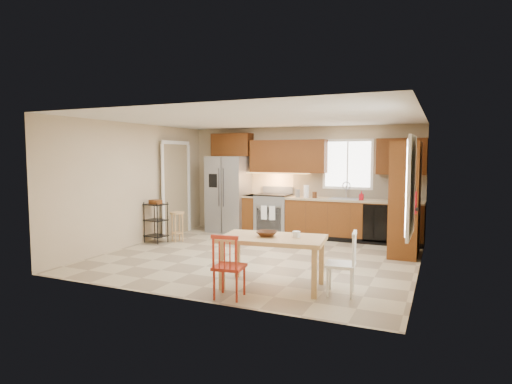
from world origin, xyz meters
The scene contains 33 objects.
floor centered at (0.00, 0.00, 0.00)m, with size 5.50×5.50×0.00m, color tan.
ceiling centered at (0.00, 0.00, 2.50)m, with size 5.50×5.00×0.02m, color silver.
wall_back centered at (0.00, 2.50, 1.25)m, with size 5.50×0.02×2.50m, color #CCB793.
wall_front centered at (0.00, -2.50, 1.25)m, with size 5.50×0.02×2.50m, color #CCB793.
wall_left centered at (-2.75, 0.00, 1.25)m, with size 0.02×5.00×2.50m, color #CCB793.
wall_right centered at (2.75, 0.00, 1.25)m, with size 0.02×5.00×2.50m, color #CCB793.
refrigerator centered at (-1.70, 2.12, 0.91)m, with size 0.92×0.75×1.82m, color gray.
range_stove centered at (-0.55, 2.19, 0.46)m, with size 0.76×0.63×0.92m, color gray.
base_cabinet_narrow centered at (-1.10, 2.20, 0.45)m, with size 0.30×0.60×0.90m, color brown.
base_cabinet_run centered at (1.29, 2.20, 0.45)m, with size 2.92×0.60×0.90m, color brown.
dishwasher centered at (1.85, 1.91, 0.45)m, with size 0.60×0.02×0.78m, color black.
backsplash centered at (1.29, 2.48, 1.18)m, with size 2.92×0.03×0.55m, color beige.
upper_over_fridge centered at (-1.70, 2.33, 2.10)m, with size 1.00×0.35×0.55m, color #542D0E.
upper_left_block centered at (-0.25, 2.33, 1.83)m, with size 1.80×0.35×0.75m, color #542D0E.
upper_right_block centered at (2.25, 2.33, 1.83)m, with size 1.00×0.35×0.75m, color #542D0E.
window_back centered at (1.10, 2.48, 1.65)m, with size 1.12×0.04×1.12m, color white.
sink centered at (1.10, 2.20, 0.86)m, with size 0.62×0.46×0.16m, color gray.
undercab_glow centered at (-0.55, 2.30, 1.43)m, with size 1.60×0.30×0.01m, color #FFBF66.
soap_bottle centered at (1.48, 2.10, 1.00)m, with size 0.09×0.09×0.19m, color #B10C17.
paper_towel centered at (0.25, 2.15, 1.04)m, with size 0.12×0.12×0.28m, color white.
canister_steel centered at (0.05, 2.15, 0.99)m, with size 0.11×0.11×0.18m, color gray.
canister_wood centered at (0.45, 2.12, 0.97)m, with size 0.10×0.10×0.14m, color #4F2A15.
pantry centered at (2.43, 1.20, 1.05)m, with size 0.50×0.95×2.10m, color brown.
fire_extinguisher centered at (2.63, 0.15, 1.10)m, with size 0.12×0.12×0.36m, color #B10C17.
window_right centered at (2.68, -1.15, 1.45)m, with size 0.04×1.02×1.32m, color white.
doorway centered at (-2.67, 1.30, 1.05)m, with size 0.04×0.95×2.10m, color #8C7A59.
dining_table centered at (0.90, -1.55, 0.35)m, with size 1.44×0.81×0.70m, color tan, non-canonical shape.
chair_red centered at (0.55, -2.20, 0.42)m, with size 0.40×0.40×0.85m, color #B2301B, non-canonical shape.
chair_white centered at (1.85, -1.50, 0.42)m, with size 0.40×0.40×0.85m, color white, non-canonical shape.
table_bowl centered at (0.81, -1.55, 0.71)m, with size 0.29×0.29×0.07m, color #4F2A15.
table_jar centered at (1.21, -1.46, 0.74)m, with size 0.10×0.10×0.11m, color white.
bar_stool centered at (-2.14, 0.58, 0.32)m, with size 0.31×0.31×0.64m, color tan, non-canonical shape.
utility_cart centered at (-2.50, 0.31, 0.43)m, with size 0.43×0.34×0.86m, color black, non-canonical shape.
Camera 1 is at (3.06, -7.05, 1.86)m, focal length 30.00 mm.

